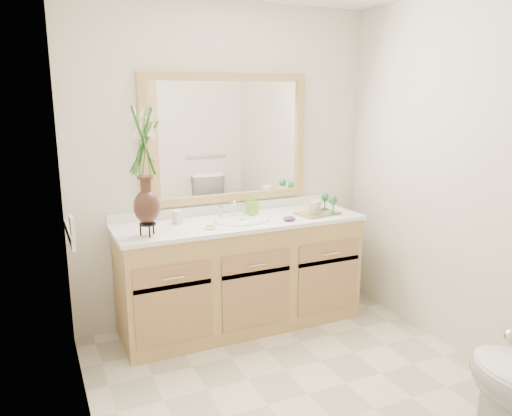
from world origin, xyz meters
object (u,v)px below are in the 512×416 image
flower_vase (144,151)px  soap_bottle (252,206)px  tray (318,213)px  tumbler (177,217)px

flower_vase → soap_bottle: (0.86, 0.24, -0.48)m
soap_bottle → tray: size_ratio=0.47×
flower_vase → tumbler: (0.26, 0.23, -0.51)m
tray → flower_vase: bearing=173.3°
tray → soap_bottle: bearing=148.6°
soap_bottle → tray: soap_bottle is taller
tumbler → soap_bottle: bearing=1.5°
flower_vase → tumbler: flower_vase is taller
flower_vase → tumbler: 0.61m
flower_vase → soap_bottle: size_ratio=5.62×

